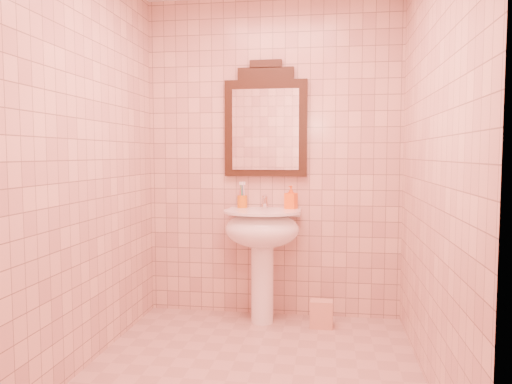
% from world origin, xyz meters
% --- Properties ---
extents(floor, '(2.20, 2.20, 0.00)m').
position_xyz_m(floor, '(0.00, 0.00, 0.00)').
color(floor, tan).
rests_on(floor, ground).
extents(back_wall, '(2.00, 0.02, 2.50)m').
position_xyz_m(back_wall, '(0.00, 1.10, 1.25)').
color(back_wall, beige).
rests_on(back_wall, floor).
extents(pedestal_sink, '(0.58, 0.58, 0.86)m').
position_xyz_m(pedestal_sink, '(-0.05, 0.87, 0.66)').
color(pedestal_sink, white).
rests_on(pedestal_sink, floor).
extents(faucet, '(0.04, 0.16, 0.11)m').
position_xyz_m(faucet, '(-0.05, 1.01, 0.92)').
color(faucet, white).
rests_on(faucet, pedestal_sink).
extents(mirror, '(0.65, 0.06, 0.90)m').
position_xyz_m(mirror, '(-0.05, 1.07, 1.53)').
color(mirror, black).
rests_on(mirror, back_wall).
extents(toothbrush_cup, '(0.08, 0.08, 0.18)m').
position_xyz_m(toothbrush_cup, '(-0.23, 1.03, 0.91)').
color(toothbrush_cup, orange).
rests_on(toothbrush_cup, pedestal_sink).
extents(soap_dispenser, '(0.10, 0.10, 0.18)m').
position_xyz_m(soap_dispenser, '(0.15, 1.01, 0.95)').
color(soap_dispenser, orange).
rests_on(soap_dispenser, pedestal_sink).
extents(towel, '(0.17, 0.11, 0.20)m').
position_xyz_m(towel, '(0.40, 0.83, 0.10)').
color(towel, tan).
rests_on(towel, floor).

